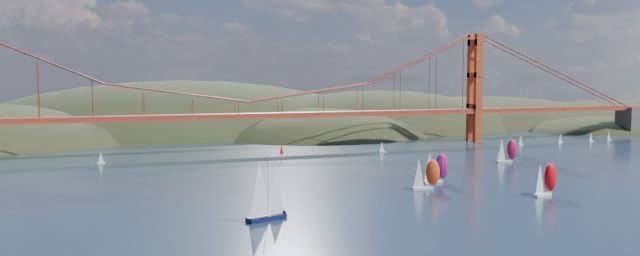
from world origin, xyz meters
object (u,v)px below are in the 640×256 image
at_px(racer_0, 425,174).
at_px(racer_rwb, 435,167).
at_px(sloop_navy, 265,192).
at_px(racer_1, 545,179).
at_px(racer_3, 507,150).

xyz_separation_m(racer_0, racer_rwb, (9.30, 9.60, 0.22)).
distance_m(sloop_navy, racer_1, 80.36).
bearing_deg(racer_1, sloop_navy, 168.58).
bearing_deg(racer_1, racer_3, 48.15).
distance_m(sloop_navy, racer_rwb, 71.16).
xyz_separation_m(sloop_navy, racer_1, (80.33, 1.21, -1.87)).
relative_size(racer_0, racer_rwb, 0.96).
bearing_deg(racer_0, racer_3, 38.49).
distance_m(sloop_navy, racer_0, 58.79).
relative_size(sloop_navy, racer_3, 1.48).
height_order(sloop_navy, racer_1, sloop_navy).
relative_size(racer_1, racer_3, 1.00).
distance_m(racer_0, racer_3, 72.15).
xyz_separation_m(racer_3, racer_rwb, (-50.64, -30.57, 0.14)).
height_order(racer_1, racer_rwb, racer_rwb).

